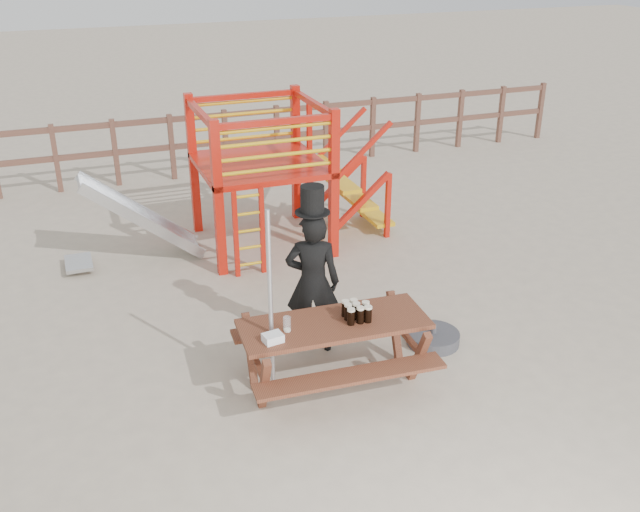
{
  "coord_description": "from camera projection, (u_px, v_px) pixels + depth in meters",
  "views": [
    {
      "loc": [
        -2.4,
        -5.71,
        4.24
      ],
      "look_at": [
        0.05,
        0.8,
        1.02
      ],
      "focal_mm": 40.0,
      "sensor_mm": 36.0,
      "label": 1
    }
  ],
  "objects": [
    {
      "name": "playground_fort",
      "position": [
        256.0,
        174.0,
        10.03
      ],
      "size": [
        4.71,
        1.84,
        2.1
      ],
      "color": "red",
      "rests_on": "ground"
    },
    {
      "name": "man_with_hat",
      "position": [
        313.0,
        279.0,
        7.56
      ],
      "size": [
        0.68,
        0.57,
        1.89
      ],
      "rotation": [
        0.0,
        0.0,
        2.76
      ],
      "color": "black",
      "rests_on": "ground"
    },
    {
      "name": "empty_glasses",
      "position": [
        287.0,
        325.0,
        6.8
      ],
      "size": [
        0.08,
        0.08,
        0.15
      ],
      "color": "silver",
      "rests_on": "picnic_table"
    },
    {
      "name": "paper_bag",
      "position": [
        273.0,
        338.0,
        6.63
      ],
      "size": [
        0.2,
        0.17,
        0.08
      ],
      "primitive_type": "cube",
      "rotation": [
        0.0,
        0.0,
        0.15
      ],
      "color": "white",
      "rests_on": "picnic_table"
    },
    {
      "name": "picnic_table",
      "position": [
        334.0,
        345.0,
        7.09
      ],
      "size": [
        1.93,
        1.39,
        0.72
      ],
      "rotation": [
        0.0,
        0.0,
        -0.06
      ],
      "color": "brown",
      "rests_on": "ground"
    },
    {
      "name": "ground",
      "position": [
        343.0,
        376.0,
        7.4
      ],
      "size": [
        60.0,
        60.0,
        0.0
      ],
      "primitive_type": "plane",
      "color": "#B5A58C",
      "rests_on": "ground"
    },
    {
      "name": "parasol_base",
      "position": [
        433.0,
        338.0,
        7.95
      ],
      "size": [
        0.59,
        0.59,
        0.25
      ],
      "color": "#39393E",
      "rests_on": "ground"
    },
    {
      "name": "back_fence",
      "position": [
        199.0,
        137.0,
        13.04
      ],
      "size": [
        15.09,
        0.09,
        1.2
      ],
      "color": "brown",
      "rests_on": "ground"
    },
    {
      "name": "metal_pole",
      "position": [
        271.0,
        308.0,
        6.68
      ],
      "size": [
        0.04,
        0.04,
        1.98
      ],
      "primitive_type": "cylinder",
      "color": "#B2B2B7",
      "rests_on": "ground"
    },
    {
      "name": "stout_pints",
      "position": [
        356.0,
        311.0,
        7.0
      ],
      "size": [
        0.27,
        0.26,
        0.17
      ],
      "color": "black",
      "rests_on": "picnic_table"
    }
  ]
}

